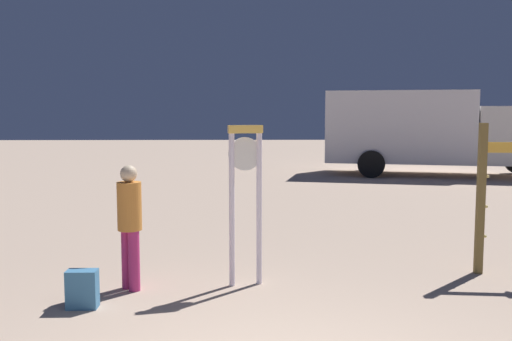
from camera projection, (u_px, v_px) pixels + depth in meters
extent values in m
cylinder|color=white|center=(232.00, 210.00, 7.18)|extent=(0.07, 0.07, 1.92)
cylinder|color=white|center=(259.00, 209.00, 7.27)|extent=(0.07, 0.07, 1.92)
cube|color=#FFC853|center=(245.00, 129.00, 7.12)|extent=(0.44, 0.17, 0.10)
cylinder|color=white|center=(245.00, 154.00, 7.18)|extent=(0.41, 0.13, 0.41)
cube|color=black|center=(244.00, 154.00, 7.21)|extent=(0.09, 0.03, 0.08)
cube|color=black|center=(244.00, 154.00, 7.21)|extent=(0.16, 0.05, 0.03)
cube|color=brown|center=(481.00, 199.00, 7.74)|extent=(0.11, 0.11, 2.04)
sphere|color=#F3E68B|center=(485.00, 236.00, 7.79)|extent=(0.04, 0.04, 0.04)
sphere|color=#FFEB8E|center=(487.00, 207.00, 7.74)|extent=(0.04, 0.04, 0.04)
sphere|color=#FAE588|center=(488.00, 176.00, 7.70)|extent=(0.04, 0.04, 0.04)
sphere|color=#FFE790|center=(489.00, 146.00, 7.66)|extent=(0.04, 0.04, 0.04)
cylinder|color=#BC2C6D|center=(127.00, 259.00, 7.14)|extent=(0.14, 0.14, 0.75)
cylinder|color=#BC2C6D|center=(134.00, 261.00, 7.04)|extent=(0.14, 0.14, 0.75)
cylinder|color=orange|center=(129.00, 206.00, 7.02)|extent=(0.30, 0.30, 0.59)
sphere|color=beige|center=(129.00, 174.00, 6.98)|extent=(0.21, 0.21, 0.21)
cube|color=teal|center=(82.00, 289.00, 6.43)|extent=(0.34, 0.19, 0.43)
cube|color=teal|center=(85.00, 292.00, 6.55)|extent=(0.24, 0.04, 0.19)
cube|color=silver|center=(399.00, 127.00, 19.93)|extent=(5.29, 3.43, 2.43)
cube|color=silver|center=(505.00, 135.00, 19.22)|extent=(2.37, 2.61, 1.90)
cylinder|color=black|center=(371.00, 164.00, 19.08)|extent=(0.93, 0.46, 0.90)
cylinder|color=black|center=(373.00, 158.00, 21.40)|extent=(0.93, 0.46, 0.90)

